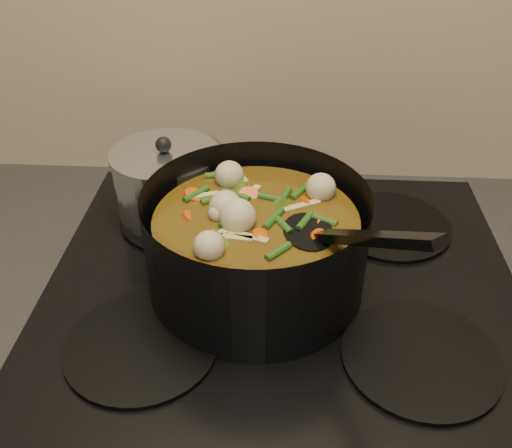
{
  "coord_description": "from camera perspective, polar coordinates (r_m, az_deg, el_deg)",
  "views": [
    {
      "loc": [
        -0.0,
        1.35,
        1.43
      ],
      "look_at": [
        -0.03,
        1.92,
        1.03
      ],
      "focal_mm": 40.0,
      "sensor_mm": 36.0,
      "label": 1
    }
  ],
  "objects": [
    {
      "name": "saucepan",
      "position": [
        0.87,
        -8.85,
        4.02
      ],
      "size": [
        0.16,
        0.16,
        0.13
      ],
      "rotation": [
        0.0,
        0.0,
        0.21
      ],
      "color": "silver",
      "rests_on": "stovetop"
    },
    {
      "name": "stovetop",
      "position": [
        0.77,
        2.6,
        -6.0
      ],
      "size": [
        0.62,
        0.54,
        0.03
      ],
      "color": "black",
      "rests_on": "counter"
    },
    {
      "name": "stockpot",
      "position": [
        0.72,
        0.05,
        -2.09
      ],
      "size": [
        0.37,
        0.37,
        0.21
      ],
      "rotation": [
        0.0,
        0.0,
        0.42
      ],
      "color": "black",
      "rests_on": "stovetop"
    }
  ]
}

